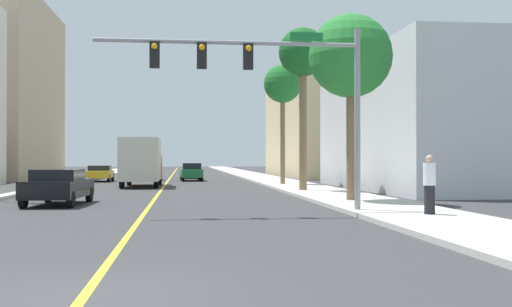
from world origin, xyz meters
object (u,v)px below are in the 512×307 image
palm_far (283,86)px  delivery_truck (141,161)px  palm_near (350,57)px  car_silver (191,171)px  car_black (59,186)px  car_yellow (100,173)px  car_green (191,172)px  palm_mid (303,57)px  pedestrian (430,184)px  traffic_signal_mast (270,76)px  car_white (149,172)px

palm_far → delivery_truck: 10.68m
palm_near → car_silver: bearing=100.4°
car_black → delivery_truck: bearing=84.8°
car_yellow → car_silver: size_ratio=1.17×
car_silver → car_green: car_green is taller
palm_far → car_yellow: bearing=143.9°
palm_mid → palm_far: (0.22, 8.22, -0.61)m
car_silver → pedestrian: bearing=-82.7°
palm_mid → car_black: bearing=-146.2°
car_black → car_silver: car_black is taller
palm_far → delivery_truck: bearing=-178.7°
palm_far → car_black: (-11.57, -15.82, -6.03)m
palm_mid → delivery_truck: palm_mid is taller
palm_near → delivery_truck: 19.32m
pedestrian → palm_far: bearing=-1.6°
traffic_signal_mast → car_yellow: traffic_signal_mast is taller
car_white → pedestrian: pedestrian is taller
traffic_signal_mast → delivery_truck: size_ratio=1.19×
car_black → delivery_truck: delivery_truck is taller
palm_mid → car_white: bearing=114.4°
car_green → pedestrian: size_ratio=2.54×
palm_near → car_silver: 34.51m
delivery_truck → pedestrian: size_ratio=4.06×
palm_far → car_yellow: 17.63m
palm_near → car_white: 30.87m
palm_far → car_white: size_ratio=1.99×
car_black → car_silver: 33.38m
traffic_signal_mast → pedestrian: traffic_signal_mast is taller
palm_far → traffic_signal_mast: bearing=-100.3°
palm_far → pedestrian: palm_far is taller
palm_near → car_white: (-9.72, 28.81, -5.31)m
palm_mid → car_yellow: size_ratio=1.90×
car_black → car_silver: (5.58, 32.91, -0.04)m
pedestrian → car_silver: bearing=6.1°
traffic_signal_mast → palm_far: (3.81, 21.05, 2.22)m
palm_near → pedestrian: (0.64, -6.60, -4.95)m
traffic_signal_mast → pedestrian: bearing=-23.4°
traffic_signal_mast → car_black: traffic_signal_mast is taller
traffic_signal_mast → pedestrian: 6.12m
palm_near → palm_mid: (-0.38, 8.23, 1.39)m
car_black → car_green: bearing=80.9°
palm_near → palm_far: (-0.16, 16.44, 0.77)m
palm_mid → palm_near: bearing=-87.4°
palm_near → car_green: 28.19m
car_white → delivery_truck: size_ratio=0.55×
pedestrian → car_green: bearing=7.9°
car_green → pedestrian: (6.81, -33.60, 0.28)m
car_silver → car_white: 5.92m
palm_far → pedestrian: bearing=-88.0°
palm_far → delivery_truck: (-9.38, -0.22, -5.11)m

